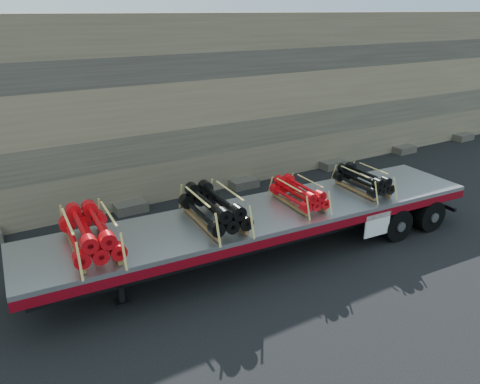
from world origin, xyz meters
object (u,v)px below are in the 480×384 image
at_px(bundle_front, 90,234).
at_px(bundle_rear, 363,180).
at_px(bundle_midrear, 299,194).
at_px(bundle_midfront, 214,209).
at_px(trailer, 265,233).

height_order(bundle_front, bundle_rear, bundle_front).
xyz_separation_m(bundle_front, bundle_midrear, (6.31, -0.38, -0.09)).
height_order(bundle_front, bundle_midfront, bundle_front).
relative_size(trailer, bundle_midfront, 5.91).
xyz_separation_m(bundle_midfront, bundle_rear, (5.49, -0.33, -0.08)).
xyz_separation_m(trailer, bundle_midfront, (-1.69, 0.10, 1.15)).
distance_m(bundle_front, bundle_midfront, 3.42).
relative_size(bundle_front, bundle_rear, 1.25).
distance_m(trailer, bundle_front, 5.24).
relative_size(trailer, bundle_midrear, 7.43).
bearing_deg(bundle_front, trailer, -0.00).
distance_m(bundle_midrear, bundle_rear, 2.59).
distance_m(trailer, bundle_midfront, 2.04).
bearing_deg(bundle_midrear, bundle_midfront, -180.00).
distance_m(trailer, bundle_rear, 3.95).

